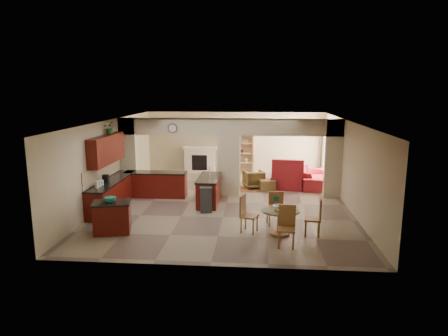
# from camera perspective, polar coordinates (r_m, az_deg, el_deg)

# --- Properties ---
(floor) EXTENTS (10.00, 10.00, 0.00)m
(floor) POSITION_cam_1_polar(r_m,az_deg,el_deg) (13.72, 0.40, -4.96)
(floor) COLOR gray
(floor) RESTS_ON ground
(ceiling) EXTENTS (10.00, 10.00, 0.00)m
(ceiling) POSITION_cam_1_polar(r_m,az_deg,el_deg) (13.21, 0.41, 6.78)
(ceiling) COLOR white
(ceiling) RESTS_ON wall_back
(wall_back) EXTENTS (8.00, 0.00, 8.00)m
(wall_back) POSITION_cam_1_polar(r_m,az_deg,el_deg) (18.32, 1.54, 3.63)
(wall_back) COLOR #C1B78D
(wall_back) RESTS_ON floor
(wall_front) EXTENTS (8.00, 0.00, 8.00)m
(wall_front) POSITION_cam_1_polar(r_m,az_deg,el_deg) (8.54, -2.04, -5.28)
(wall_front) COLOR #C1B78D
(wall_front) RESTS_ON floor
(wall_left) EXTENTS (0.00, 10.00, 10.00)m
(wall_left) POSITION_cam_1_polar(r_m,az_deg,el_deg) (14.25, -15.86, 1.00)
(wall_left) COLOR #C1B78D
(wall_left) RESTS_ON floor
(wall_right) EXTENTS (0.00, 10.00, 10.00)m
(wall_right) POSITION_cam_1_polar(r_m,az_deg,el_deg) (13.70, 17.33, 0.52)
(wall_right) COLOR #C1B78D
(wall_right) RESTS_ON floor
(partition_left_pier) EXTENTS (0.60, 0.25, 2.80)m
(partition_left_pier) POSITION_cam_1_polar(r_m,az_deg,el_deg) (15.08, -13.48, 1.67)
(partition_left_pier) COLOR #C1B78D
(partition_left_pier) RESTS_ON floor
(partition_center_pier) EXTENTS (0.80, 0.25, 2.20)m
(partition_center_pier) POSITION_cam_1_polar(r_m,az_deg,el_deg) (14.43, 0.69, 0.35)
(partition_center_pier) COLOR #C1B78D
(partition_center_pier) RESTS_ON floor
(partition_right_pier) EXTENTS (0.60, 0.25, 2.80)m
(partition_right_pier) POSITION_cam_1_polar(r_m,az_deg,el_deg) (14.60, 15.34, 1.27)
(partition_right_pier) COLOR #C1B78D
(partition_right_pier) RESTS_ON floor
(partition_header) EXTENTS (8.00, 0.25, 0.60)m
(partition_header) POSITION_cam_1_polar(r_m,az_deg,el_deg) (14.23, 0.71, 5.89)
(partition_header) COLOR #C1B78D
(partition_header) RESTS_ON partition_center_pier
(kitchen_counter) EXTENTS (2.52, 3.29, 1.48)m
(kitchen_counter) POSITION_cam_1_polar(r_m,az_deg,el_deg) (13.97, -13.15, -2.99)
(kitchen_counter) COLOR #460D08
(kitchen_counter) RESTS_ON floor
(upper_cabinets) EXTENTS (0.35, 2.40, 0.90)m
(upper_cabinets) POSITION_cam_1_polar(r_m,az_deg,el_deg) (13.36, -16.43, 2.58)
(upper_cabinets) COLOR #460D08
(upper_cabinets) RESTS_ON wall_left
(peninsula) EXTENTS (0.70, 1.85, 0.91)m
(peninsula) POSITION_cam_1_polar(r_m,az_deg,el_deg) (13.54, -2.17, -3.18)
(peninsula) COLOR #460D08
(peninsula) RESTS_ON floor
(wall_clock) EXTENTS (0.34, 0.03, 0.34)m
(wall_clock) POSITION_cam_1_polar(r_m,az_deg,el_deg) (14.36, -7.36, 5.65)
(wall_clock) COLOR #462317
(wall_clock) RESTS_ON partition_header
(rug) EXTENTS (1.60, 1.30, 0.01)m
(rug) POSITION_cam_1_polar(r_m,az_deg,el_deg) (15.71, 5.33, -2.88)
(rug) COLOR #9A5238
(rug) RESTS_ON floor
(fireplace) EXTENTS (1.60, 0.35, 1.20)m
(fireplace) POSITION_cam_1_polar(r_m,az_deg,el_deg) (18.43, -3.47, 1.19)
(fireplace) COLOR white
(fireplace) RESTS_ON floor
(shelving_unit) EXTENTS (1.00, 0.32, 1.80)m
(shelving_unit) POSITION_cam_1_polar(r_m,az_deg,el_deg) (18.20, 2.60, 1.98)
(shelving_unit) COLOR #975F34
(shelving_unit) RESTS_ON floor
(window_a) EXTENTS (0.02, 0.90, 1.90)m
(window_a) POSITION_cam_1_polar(r_m,az_deg,el_deg) (15.95, 15.40, 1.36)
(window_a) COLOR white
(window_a) RESTS_ON wall_right
(window_b) EXTENTS (0.02, 0.90, 1.90)m
(window_b) POSITION_cam_1_polar(r_m,az_deg,el_deg) (17.60, 14.39, 2.31)
(window_b) COLOR white
(window_b) RESTS_ON wall_right
(glazed_door) EXTENTS (0.02, 0.70, 2.10)m
(glazed_door) POSITION_cam_1_polar(r_m,az_deg,el_deg) (16.80, 14.85, 1.35)
(glazed_door) COLOR white
(glazed_door) RESTS_ON wall_right
(drape_a_left) EXTENTS (0.10, 0.28, 2.30)m
(drape_a_left) POSITION_cam_1_polar(r_m,az_deg,el_deg) (15.36, 15.67, 0.97)
(drape_a_left) COLOR #45241B
(drape_a_left) RESTS_ON wall_right
(drape_a_right) EXTENTS (0.10, 0.28, 2.30)m
(drape_a_right) POSITION_cam_1_polar(r_m,az_deg,el_deg) (16.52, 14.89, 1.72)
(drape_a_right) COLOR #45241B
(drape_a_right) RESTS_ON wall_right
(drape_b_left) EXTENTS (0.10, 0.28, 2.30)m
(drape_b_left) POSITION_cam_1_polar(r_m,az_deg,el_deg) (17.01, 14.59, 2.00)
(drape_b_left) COLOR #45241B
(drape_b_left) RESTS_ON wall_right
(drape_b_right) EXTENTS (0.10, 0.28, 2.30)m
(drape_b_right) POSITION_cam_1_polar(r_m,az_deg,el_deg) (18.18, 13.95, 2.60)
(drape_b_right) COLOR #45241B
(drape_b_right) RESTS_ON wall_right
(ceiling_fan) EXTENTS (1.00, 1.00, 0.10)m
(ceiling_fan) POSITION_cam_1_polar(r_m,az_deg,el_deg) (16.20, 6.53, 6.69)
(ceiling_fan) COLOR white
(ceiling_fan) RESTS_ON ceiling
(kitchen_island) EXTENTS (1.12, 0.91, 0.85)m
(kitchen_island) POSITION_cam_1_polar(r_m,az_deg,el_deg) (11.25, -15.69, -6.77)
(kitchen_island) COLOR #460D08
(kitchen_island) RESTS_ON floor
(teal_bowl) EXTENTS (0.30, 0.30, 0.14)m
(teal_bowl) POSITION_cam_1_polar(r_m,az_deg,el_deg) (11.09, -15.94, -4.38)
(teal_bowl) COLOR #128168
(teal_bowl) RESTS_ON kitchen_island
(trash_can) EXTENTS (0.40, 0.35, 0.75)m
(trash_can) POSITION_cam_1_polar(r_m,az_deg,el_deg) (12.60, -2.59, -4.67)
(trash_can) COLOR #2F2F31
(trash_can) RESTS_ON floor
(dining_table) EXTENTS (1.01, 1.01, 0.69)m
(dining_table) POSITION_cam_1_polar(r_m,az_deg,el_deg) (10.78, 8.03, -7.03)
(dining_table) COLOR #975F34
(dining_table) RESTS_ON floor
(fruit_bowl) EXTENTS (0.31, 0.31, 0.17)m
(fruit_bowl) POSITION_cam_1_polar(r_m,az_deg,el_deg) (10.61, 7.81, -5.59)
(fruit_bowl) COLOR #76AD25
(fruit_bowl) RESTS_ON dining_table
(sofa) EXTENTS (2.45, 1.09, 0.70)m
(sofa) POSITION_cam_1_polar(r_m,az_deg,el_deg) (16.40, 12.69, -1.27)
(sofa) COLOR maroon
(sofa) RESTS_ON floor
(chaise) EXTENTS (1.29, 1.09, 0.48)m
(chaise) POSITION_cam_1_polar(r_m,az_deg,el_deg) (15.80, 8.91, -2.02)
(chaise) COLOR maroon
(chaise) RESTS_ON floor
(armchair) EXTENTS (0.93, 0.94, 0.69)m
(armchair) POSITION_cam_1_polar(r_m,az_deg,el_deg) (15.71, 4.27, -1.60)
(armchair) COLOR maroon
(armchair) RESTS_ON floor
(ottoman) EXTENTS (0.67, 0.67, 0.41)m
(ottoman) POSITION_cam_1_polar(r_m,az_deg,el_deg) (15.39, 6.16, -2.44)
(ottoman) COLOR maroon
(ottoman) RESTS_ON floor
(plant) EXTENTS (0.37, 0.32, 0.41)m
(plant) POSITION_cam_1_polar(r_m,az_deg,el_deg) (13.66, -15.99, 5.54)
(plant) COLOR #124614
(plant) RESTS_ON upper_cabinets
(chair_north) EXTENTS (0.48, 0.48, 1.02)m
(chair_north) POSITION_cam_1_polar(r_m,az_deg,el_deg) (11.42, 7.30, -5.51)
(chair_north) COLOR #975F34
(chair_north) RESTS_ON floor
(chair_east) EXTENTS (0.46, 0.46, 1.02)m
(chair_east) POSITION_cam_1_polar(r_m,az_deg,el_deg) (10.85, 13.01, -6.63)
(chair_east) COLOR #975F34
(chair_east) RESTS_ON floor
(chair_south) EXTENTS (0.46, 0.46, 1.02)m
(chair_south) POSITION_cam_1_polar(r_m,az_deg,el_deg) (10.04, 8.96, -7.94)
(chair_south) COLOR #975F34
(chair_south) RESTS_ON floor
(chair_west) EXTENTS (0.53, 0.53, 1.02)m
(chair_west) POSITION_cam_1_polar(r_m,az_deg,el_deg) (10.86, 3.22, -6.32)
(chair_west) COLOR #975F34
(chair_west) RESTS_ON floor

